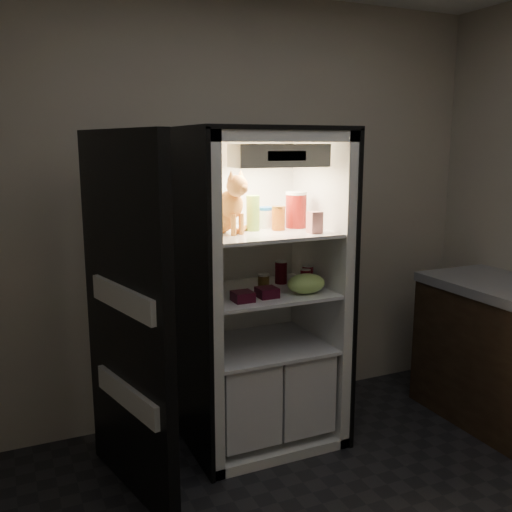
# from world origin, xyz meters

# --- Properties ---
(room_shell) EXTENTS (3.60, 3.60, 3.60)m
(room_shell) POSITION_xyz_m (0.00, 0.00, 1.62)
(room_shell) COLOR white
(room_shell) RESTS_ON floor
(refrigerator) EXTENTS (0.90, 0.72, 1.88)m
(refrigerator) POSITION_xyz_m (0.00, 1.38, 0.79)
(refrigerator) COLOR white
(refrigerator) RESTS_ON floor
(fridge_door) EXTENTS (0.26, 0.86, 1.85)m
(fridge_door) POSITION_xyz_m (-0.83, 1.12, 0.91)
(fridge_door) COLOR black
(fridge_door) RESTS_ON floor
(tabby_cat) EXTENTS (0.33, 0.35, 0.36)m
(tabby_cat) POSITION_xyz_m (-0.22, 1.34, 1.42)
(tabby_cat) COLOR #C76A19
(tabby_cat) RESTS_ON refrigerator
(parmesan_shaker) EXTENTS (0.08, 0.08, 0.20)m
(parmesan_shaker) POSITION_xyz_m (-0.05, 1.35, 1.39)
(parmesan_shaker) COLOR #238227
(parmesan_shaker) RESTS_ON refrigerator
(mayo_tub) EXTENTS (0.09, 0.09, 0.12)m
(mayo_tub) POSITION_xyz_m (0.06, 1.42, 1.35)
(mayo_tub) COLOR white
(mayo_tub) RESTS_ON refrigerator
(salsa_jar) EXTENTS (0.08, 0.08, 0.14)m
(salsa_jar) POSITION_xyz_m (0.10, 1.31, 1.36)
(salsa_jar) COLOR #9B0E0E
(salsa_jar) RESTS_ON refrigerator
(pepper_jar) EXTENTS (0.13, 0.13, 0.21)m
(pepper_jar) POSITION_xyz_m (0.24, 1.35, 1.40)
(pepper_jar) COLOR maroon
(pepper_jar) RESTS_ON refrigerator
(cream_carton) EXTENTS (0.07, 0.07, 0.12)m
(cream_carton) POSITION_xyz_m (0.23, 1.13, 1.35)
(cream_carton) COLOR silver
(cream_carton) RESTS_ON refrigerator
(soda_can_a) EXTENTS (0.07, 0.07, 0.14)m
(soda_can_a) POSITION_xyz_m (0.18, 1.42, 1.01)
(soda_can_a) COLOR black
(soda_can_a) RESTS_ON refrigerator
(soda_can_b) EXTENTS (0.07, 0.07, 0.12)m
(soda_can_b) POSITION_xyz_m (0.29, 1.30, 1.00)
(soda_can_b) COLOR black
(soda_can_b) RESTS_ON refrigerator
(soda_can_c) EXTENTS (0.06, 0.06, 0.11)m
(soda_can_c) POSITION_xyz_m (0.25, 1.26, 1.00)
(soda_can_c) COLOR black
(soda_can_c) RESTS_ON refrigerator
(condiment_jar) EXTENTS (0.07, 0.07, 0.09)m
(condiment_jar) POSITION_xyz_m (0.01, 1.33, 0.99)
(condiment_jar) COLOR #4E3816
(condiment_jar) RESTS_ON refrigerator
(grape_bag) EXTENTS (0.23, 0.17, 0.11)m
(grape_bag) POSITION_xyz_m (0.20, 1.15, 1.00)
(grape_bag) COLOR #86BB57
(grape_bag) RESTS_ON refrigerator
(berry_box_left) EXTENTS (0.11, 0.11, 0.05)m
(berry_box_left) POSITION_xyz_m (-0.20, 1.15, 0.97)
(berry_box_left) COLOR #460B1E
(berry_box_left) RESTS_ON refrigerator
(berry_box_right) EXTENTS (0.11, 0.11, 0.05)m
(berry_box_right) POSITION_xyz_m (-0.04, 1.17, 0.97)
(berry_box_right) COLOR #460B1E
(berry_box_right) RESTS_ON refrigerator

